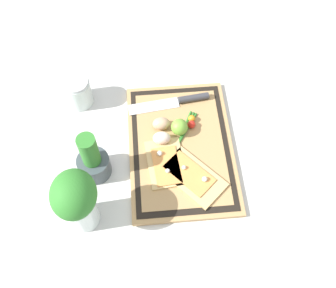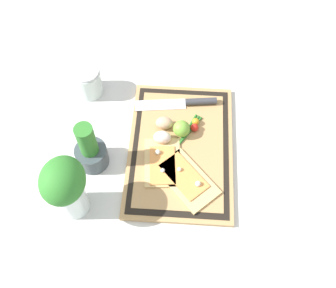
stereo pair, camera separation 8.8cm
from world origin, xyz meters
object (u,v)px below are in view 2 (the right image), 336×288
pizza_slice_far (163,163)px  egg_brown (165,123)px  egg_pink (163,137)px  herb_glass (66,187)px  lime (183,129)px  sauce_jar (89,83)px  herb_pot (91,151)px  cherry_tomato_yellow (196,122)px  pizza_slice_near (187,179)px  knife (190,102)px  cherry_tomato_red (195,127)px

pizza_slice_far → egg_brown: bearing=1.4°
egg_pink → herb_glass: 0.33m
lime → herb_glass: herb_glass is taller
lime → egg_brown: bearing=70.2°
pizza_slice_far → sauce_jar: size_ratio=1.68×
pizza_slice_far → herb_pot: bearing=89.0°
cherry_tomato_yellow → pizza_slice_near: bearing=173.8°
knife → herb_pot: herb_pot is taller
pizza_slice_far → herb_pot: (0.00, 0.21, 0.04)m
pizza_slice_far → pizza_slice_near: bearing=-123.5°
knife → herb_pot: size_ratio=1.47×
pizza_slice_far → cherry_tomato_yellow: pizza_slice_far is taller
sauce_jar → herb_glass: (-0.41, -0.03, 0.09)m
knife → cherry_tomato_yellow: bearing=-163.1°
pizza_slice_near → egg_brown: bearing=23.0°
cherry_tomato_red → sauce_jar: sauce_jar is taller
herb_pot → egg_brown: bearing=-58.1°
pizza_slice_near → herb_glass: 0.34m
egg_pink → lime: (0.03, -0.06, 0.01)m
pizza_slice_near → pizza_slice_far: same height
egg_brown → egg_pink: size_ratio=1.00×
egg_pink → herb_glass: herb_glass is taller
pizza_slice_near → egg_brown: size_ratio=3.85×
cherry_tomato_yellow → herb_pot: size_ratio=0.12×
egg_brown → cherry_tomato_yellow: 0.10m
cherry_tomato_yellow → herb_glass: 0.45m
herb_pot → cherry_tomato_yellow: bearing=-64.5°
cherry_tomato_yellow → sauce_jar: bearing=71.4°
herb_glass → pizza_slice_near: bearing=-73.0°
pizza_slice_far → sauce_jar: sauce_jar is taller
egg_brown → sauce_jar: 0.29m
egg_brown → lime: (-0.02, -0.06, 0.01)m
sauce_jar → pizza_slice_near: bearing=-133.3°
herb_pot → pizza_slice_far: bearing=-91.0°
pizza_slice_far → herb_pot: size_ratio=0.94×
pizza_slice_near → lime: (0.16, 0.02, 0.02)m
cherry_tomato_red → herb_glass: 0.43m
knife → lime: size_ratio=5.12×
herb_pot → pizza_slice_near: bearing=-100.4°
lime → cherry_tomato_red: bearing=-67.0°
pizza_slice_near → knife: (0.27, 0.00, 0.00)m
pizza_slice_far → knife: 0.23m
pizza_slice_far → cherry_tomato_red: 0.15m
knife → egg_pink: (-0.14, 0.08, 0.01)m
pizza_slice_near → egg_pink: bearing=31.7°
herb_pot → herb_glass: herb_glass is taller
egg_brown → cherry_tomato_yellow: egg_brown is taller
lime → egg_pink: bearing=117.1°
lime → cherry_tomato_yellow: bearing=-46.5°
lime → herb_pot: size_ratio=0.29×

